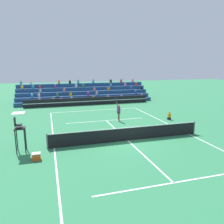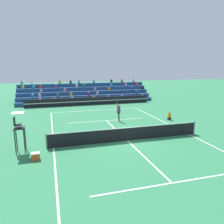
# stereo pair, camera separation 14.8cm
# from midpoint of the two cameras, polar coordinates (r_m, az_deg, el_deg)

# --- Properties ---
(ground_plane) EXTENTS (120.00, 120.00, 0.00)m
(ground_plane) POSITION_cam_midpoint_polar(r_m,az_deg,el_deg) (17.00, 4.28, -7.46)
(ground_plane) COLOR #2D7A4C
(court_lines) EXTENTS (11.10, 23.90, 0.01)m
(court_lines) POSITION_cam_midpoint_polar(r_m,az_deg,el_deg) (17.00, 4.28, -7.44)
(court_lines) COLOR white
(court_lines) RESTS_ON ground
(tennis_net) EXTENTS (12.00, 0.10, 1.10)m
(tennis_net) POSITION_cam_midpoint_polar(r_m,az_deg,el_deg) (16.82, 4.31, -5.71)
(tennis_net) COLOR slate
(tennis_net) RESTS_ON ground
(sponsor_banner_wall) EXTENTS (18.00, 0.26, 1.10)m
(sponsor_banner_wall) POSITION_cam_midpoint_polar(r_m,az_deg,el_deg) (31.94, -5.75, 2.87)
(sponsor_banner_wall) COLOR black
(sponsor_banner_wall) RESTS_ON ground
(bleacher_stand) EXTENTS (20.57, 4.75, 3.38)m
(bleacher_stand) POSITION_cam_midpoint_polar(r_m,az_deg,el_deg) (35.58, -6.89, 4.56)
(bleacher_stand) COLOR navy
(bleacher_stand) RESTS_ON ground
(umpire_chair) EXTENTS (0.76, 0.84, 2.67)m
(umpire_chair) POSITION_cam_midpoint_polar(r_m,az_deg,el_deg) (15.64, -23.00, -3.59)
(umpire_chair) COLOR black
(umpire_chair) RESTS_ON ground
(ball_kid_courtside) EXTENTS (0.30, 0.36, 0.84)m
(ball_kid_courtside) POSITION_cam_midpoint_polar(r_m,az_deg,el_deg) (23.91, 14.93, -1.20)
(ball_kid_courtside) COLOR black
(ball_kid_courtside) RESTS_ON ground
(tennis_player) EXTENTS (0.32, 1.09, 2.45)m
(tennis_player) POSITION_cam_midpoint_polar(r_m,az_deg,el_deg) (22.34, 1.93, 0.01)
(tennis_player) COLOR brown
(tennis_player) RESTS_ON ground
(tennis_ball) EXTENTS (0.07, 0.07, 0.07)m
(tennis_ball) POSITION_cam_midpoint_polar(r_m,az_deg,el_deg) (20.22, 9.60, -4.26)
(tennis_ball) COLOR #C6DB33
(tennis_ball) RESTS_ON ground
(equipment_cooler) EXTENTS (0.50, 0.38, 0.45)m
(equipment_cooler) POSITION_cam_midpoint_polar(r_m,az_deg,el_deg) (14.41, -19.05, -10.87)
(equipment_cooler) COLOR #D84C19
(equipment_cooler) RESTS_ON ground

